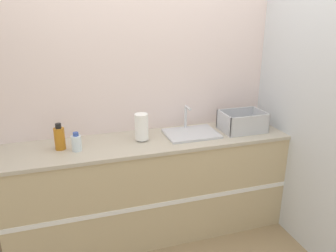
% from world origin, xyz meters
% --- Properties ---
extents(ground_plane, '(12.00, 12.00, 0.00)m').
position_xyz_m(ground_plane, '(0.00, 0.00, 0.00)').
color(ground_plane, '#937A56').
extents(wall_back, '(4.82, 0.06, 2.60)m').
position_xyz_m(wall_back, '(0.00, 0.58, 1.30)').
color(wall_back, silver).
rests_on(wall_back, ground_plane).
extents(wall_right, '(0.06, 2.55, 2.60)m').
position_xyz_m(wall_right, '(1.24, 0.28, 1.30)').
color(wall_right, silver).
rests_on(wall_right, ground_plane).
extents(counter_cabinet, '(2.45, 0.58, 0.92)m').
position_xyz_m(counter_cabinet, '(0.00, 0.28, 0.46)').
color(counter_cabinet, tan).
rests_on(counter_cabinet, ground_plane).
extents(sink, '(0.46, 0.35, 0.23)m').
position_xyz_m(sink, '(0.39, 0.30, 0.94)').
color(sink, silver).
rests_on(sink, counter_cabinet).
extents(paper_towel_roll, '(0.11, 0.11, 0.23)m').
position_xyz_m(paper_towel_roll, '(-0.07, 0.29, 1.04)').
color(paper_towel_roll, '#4C4C51').
rests_on(paper_towel_roll, counter_cabinet).
extents(dish_rack, '(0.39, 0.29, 0.18)m').
position_xyz_m(dish_rack, '(0.87, 0.26, 0.99)').
color(dish_rack, '#B7BABF').
rests_on(dish_rack, counter_cabinet).
extents(bottle_clear, '(0.08, 0.08, 0.15)m').
position_xyz_m(bottle_clear, '(-0.60, 0.23, 0.99)').
color(bottle_clear, silver).
rests_on(bottle_clear, counter_cabinet).
extents(bottle_amber, '(0.08, 0.08, 0.22)m').
position_xyz_m(bottle_amber, '(-0.73, 0.30, 1.01)').
color(bottle_amber, '#B26B19').
rests_on(bottle_amber, counter_cabinet).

